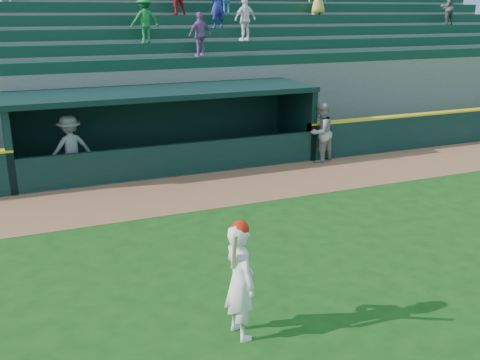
{
  "coord_description": "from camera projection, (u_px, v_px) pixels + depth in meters",
  "views": [
    {
      "loc": [
        -4.17,
        -8.52,
        4.76
      ],
      "look_at": [
        0.0,
        1.6,
        1.3
      ],
      "focal_mm": 40.0,
      "sensor_mm": 36.0,
      "label": 1
    }
  ],
  "objects": [
    {
      "name": "ground",
      "position": [
        271.0,
        266.0,
        10.46
      ],
      "size": [
        120.0,
        120.0,
        0.0
      ],
      "primitive_type": "plane",
      "color": "#154110",
      "rests_on": "ground"
    },
    {
      "name": "warning_track",
      "position": [
        195.0,
        191.0,
        14.78
      ],
      "size": [
        40.0,
        3.0,
        0.01
      ],
      "primitive_type": "cube",
      "color": "brown",
      "rests_on": "ground"
    },
    {
      "name": "dugout_player_front",
      "position": [
        321.0,
        132.0,
        17.45
      ],
      "size": [
        1.18,
        1.07,
        1.97
      ],
      "primitive_type": "imported",
      "rotation": [
        0.0,
        0.0,
        3.55
      ],
      "color": "#9E9E99",
      "rests_on": "ground"
    },
    {
      "name": "dugout_player_inside",
      "position": [
        70.0,
        148.0,
        15.58
      ],
      "size": [
        1.37,
        0.98,
        1.92
      ],
      "primitive_type": "imported",
      "rotation": [
        0.0,
        0.0,
        3.38
      ],
      "color": "#A6A7A1",
      "rests_on": "ground"
    },
    {
      "name": "dugout",
      "position": [
        164.0,
        123.0,
        17.1
      ],
      "size": [
        9.4,
        2.8,
        2.46
      ],
      "color": "slate",
      "rests_on": "ground"
    },
    {
      "name": "stands",
      "position": [
        133.0,
        75.0,
        20.81
      ],
      "size": [
        34.5,
        6.25,
        7.62
      ],
      "color": "slate",
      "rests_on": "ground"
    },
    {
      "name": "batter_at_plate",
      "position": [
        240.0,
        279.0,
        7.96
      ],
      "size": [
        0.55,
        0.83,
        1.91
      ],
      "color": "white",
      "rests_on": "ground"
    }
  ]
}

